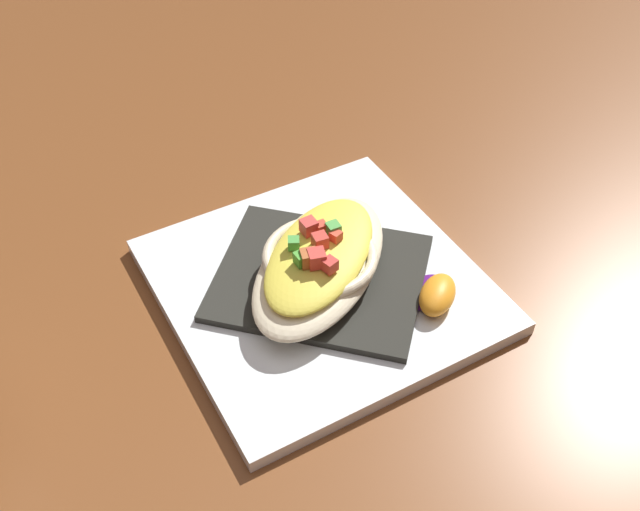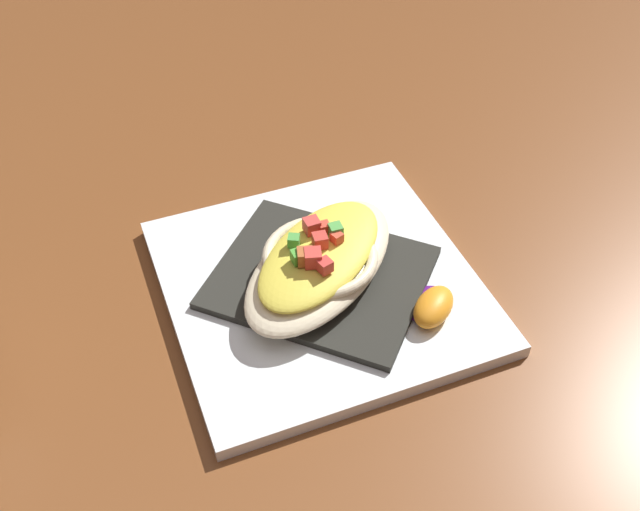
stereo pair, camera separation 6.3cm
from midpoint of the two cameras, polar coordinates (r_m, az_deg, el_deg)
ground_plane at (r=0.66m, az=-2.73°, el=-2.82°), size 2.60×2.60×0.00m
square_plate at (r=0.65m, az=-2.75°, el=-2.43°), size 0.26×0.26×0.01m
folded_napkin at (r=0.65m, az=-2.78°, el=-1.81°), size 0.23×0.23×0.01m
gratin_dish at (r=0.63m, az=-2.85°, el=-0.46°), size 0.20×0.19×0.05m
orange_garnish at (r=0.63m, az=6.02°, el=-3.11°), size 0.06×0.06×0.02m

